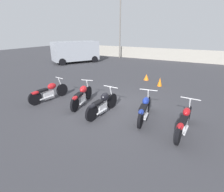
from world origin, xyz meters
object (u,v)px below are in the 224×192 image
at_px(parked_van, 75,51).
at_px(motorcycle_slot_0, 49,92).
at_px(motorcycle_slot_2, 102,104).
at_px(motorcycle_slot_4, 184,122).
at_px(motorcycle_slot_3, 144,109).
at_px(traffic_cone_far, 160,82).
at_px(light_pole_left, 120,21).
at_px(motorcycle_slot_1, 82,96).
at_px(traffic_cone_near, 146,77).

bearing_deg(parked_van, motorcycle_slot_0, -26.18).
bearing_deg(motorcycle_slot_2, motorcycle_slot_4, 5.20).
bearing_deg(motorcycle_slot_0, motorcycle_slot_3, 12.37).
xyz_separation_m(motorcycle_slot_2, motorcycle_slot_3, (1.69, 0.41, -0.02)).
bearing_deg(traffic_cone_far, light_pole_left, 128.27).
bearing_deg(parked_van, light_pole_left, 94.94).
xyz_separation_m(motorcycle_slot_0, motorcycle_slot_1, (1.81, 0.35, 0.02)).
bearing_deg(motorcycle_slot_1, motorcycle_slot_0, 176.90).
distance_m(motorcycle_slot_0, traffic_cone_far, 6.66).
height_order(motorcycle_slot_2, traffic_cone_far, motorcycle_slot_2).
bearing_deg(traffic_cone_near, motorcycle_slot_0, -116.35).
height_order(motorcycle_slot_0, motorcycle_slot_2, motorcycle_slot_2).
bearing_deg(traffic_cone_near, motorcycle_slot_4, -61.29).
bearing_deg(motorcycle_slot_4, motorcycle_slot_0, -176.25).
relative_size(motorcycle_slot_1, traffic_cone_far, 4.04).
relative_size(motorcycle_slot_0, traffic_cone_near, 5.24).
xyz_separation_m(motorcycle_slot_0, parked_van, (-6.14, 9.46, 0.80)).
bearing_deg(light_pole_left, motorcycle_slot_4, -56.48).
xyz_separation_m(motorcycle_slot_1, motorcycle_slot_2, (1.36, -0.37, 0.00)).
relative_size(motorcycle_slot_1, motorcycle_slot_3, 1.03).
xyz_separation_m(light_pole_left, parked_van, (-2.66, -5.47, -3.13)).
height_order(motorcycle_slot_1, traffic_cone_far, motorcycle_slot_1).
bearing_deg(motorcycle_slot_2, traffic_cone_near, 94.59).
relative_size(motorcycle_slot_0, motorcycle_slot_3, 1.04).
xyz_separation_m(light_pole_left, motorcycle_slot_1, (5.29, -14.58, -3.91)).
relative_size(traffic_cone_near, traffic_cone_far, 0.78).
bearing_deg(motorcycle_slot_4, traffic_cone_near, 121.77).
distance_m(motorcycle_slot_0, motorcycle_slot_1, 1.84).
bearing_deg(motorcycle_slot_0, traffic_cone_far, 58.22).
bearing_deg(motorcycle_slot_2, motorcycle_slot_1, 167.96).
bearing_deg(motorcycle_slot_2, traffic_cone_far, 81.53).
xyz_separation_m(motorcycle_slot_0, traffic_cone_near, (3.04, 6.13, -0.22)).
bearing_deg(parked_van, motorcycle_slot_2, -14.70).
distance_m(motorcycle_slot_3, parked_van, 14.28).
height_order(motorcycle_slot_1, motorcycle_slot_2, motorcycle_slot_2).
bearing_deg(traffic_cone_near, motorcycle_slot_2, -88.80).
relative_size(parked_van, traffic_cone_far, 9.54).
xyz_separation_m(motorcycle_slot_1, motorcycle_slot_3, (3.05, 0.03, -0.01)).
height_order(motorcycle_slot_0, traffic_cone_far, motorcycle_slot_0).
bearing_deg(parked_van, motorcycle_slot_4, -6.07).
bearing_deg(motorcycle_slot_2, motorcycle_slot_0, -177.06).
relative_size(light_pole_left, motorcycle_slot_3, 3.46).
height_order(motorcycle_slot_3, traffic_cone_far, motorcycle_slot_3).
xyz_separation_m(light_pole_left, motorcycle_slot_0, (3.48, -14.93, -3.93)).
relative_size(motorcycle_slot_0, motorcycle_slot_4, 0.98).
height_order(motorcycle_slot_2, motorcycle_slot_4, motorcycle_slot_2).
distance_m(motorcycle_slot_3, traffic_cone_far, 4.79).
distance_m(motorcycle_slot_1, motorcycle_slot_3, 3.05).
distance_m(motorcycle_slot_0, motorcycle_slot_2, 3.17).
bearing_deg(traffic_cone_far, traffic_cone_near, 140.33).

